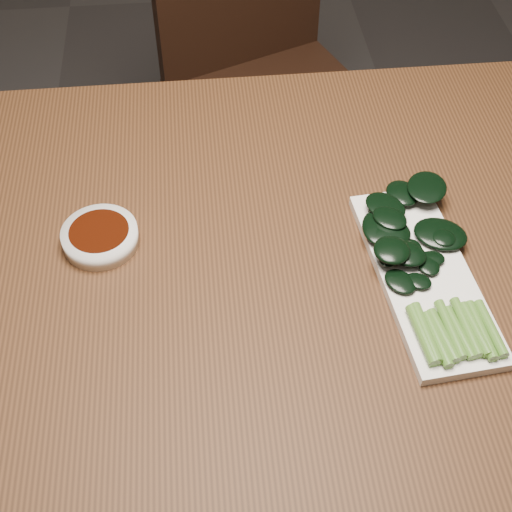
{
  "coord_description": "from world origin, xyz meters",
  "views": [
    {
      "loc": [
        -0.08,
        -0.64,
        1.48
      ],
      "look_at": [
        -0.02,
        -0.02,
        0.76
      ],
      "focal_mm": 50.0,
      "sensor_mm": 36.0,
      "label": 1
    }
  ],
  "objects_px": {
    "chair_far": "(264,72)",
    "serving_plate": "(424,276)",
    "table": "(267,282)",
    "sauce_bowl": "(100,237)",
    "gai_lan": "(416,254)"
  },
  "relations": [
    {
      "from": "chair_far",
      "to": "serving_plate",
      "type": "relative_size",
      "value": 2.81
    },
    {
      "from": "serving_plate",
      "to": "gai_lan",
      "type": "relative_size",
      "value": 0.97
    },
    {
      "from": "table",
      "to": "sauce_bowl",
      "type": "bearing_deg",
      "value": 171.3
    },
    {
      "from": "chair_far",
      "to": "gai_lan",
      "type": "xyz_separation_m",
      "value": [
        0.11,
        -0.84,
        0.29
      ]
    },
    {
      "from": "serving_plate",
      "to": "chair_far",
      "type": "bearing_deg",
      "value": 97.76
    },
    {
      "from": "serving_plate",
      "to": "table",
      "type": "bearing_deg",
      "value": 160.3
    },
    {
      "from": "chair_far",
      "to": "sauce_bowl",
      "type": "height_order",
      "value": "chair_far"
    },
    {
      "from": "table",
      "to": "serving_plate",
      "type": "bearing_deg",
      "value": -19.7
    },
    {
      "from": "sauce_bowl",
      "to": "gai_lan",
      "type": "relative_size",
      "value": 0.32
    },
    {
      "from": "chair_far",
      "to": "serving_plate",
      "type": "xyz_separation_m",
      "value": [
        0.12,
        -0.86,
        0.27
      ]
    },
    {
      "from": "gai_lan",
      "to": "table",
      "type": "bearing_deg",
      "value": 165.81
    },
    {
      "from": "chair_far",
      "to": "serving_plate",
      "type": "height_order",
      "value": "chair_far"
    },
    {
      "from": "table",
      "to": "sauce_bowl",
      "type": "distance_m",
      "value": 0.24
    },
    {
      "from": "chair_far",
      "to": "sauce_bowl",
      "type": "distance_m",
      "value": 0.86
    },
    {
      "from": "chair_far",
      "to": "gai_lan",
      "type": "height_order",
      "value": "chair_far"
    }
  ]
}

